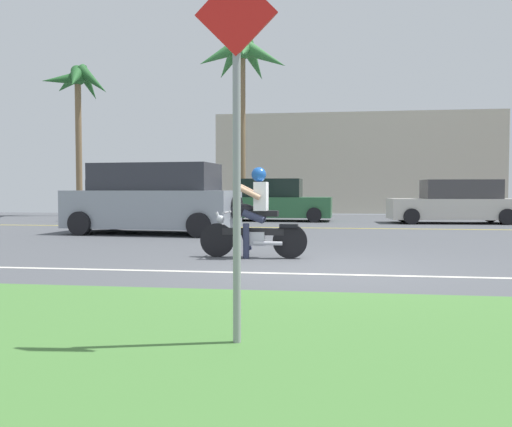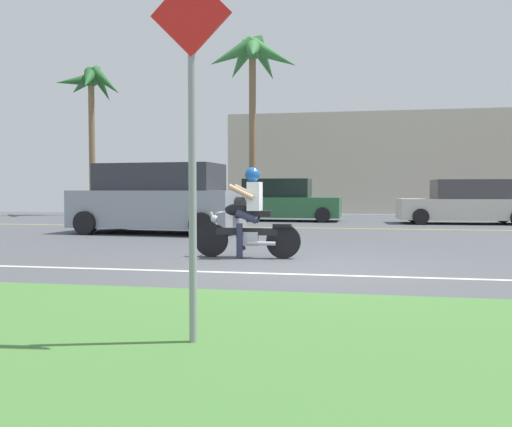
# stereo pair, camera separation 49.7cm
# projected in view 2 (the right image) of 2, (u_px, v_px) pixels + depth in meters

# --- Properties ---
(ground) EXTENTS (56.00, 30.00, 0.04)m
(ground) POSITION_uv_depth(u_px,v_px,m) (316.00, 249.00, 11.14)
(ground) COLOR #4C4F54
(grass_median) EXTENTS (56.00, 3.80, 0.06)m
(grass_median) POSITION_uv_depth(u_px,v_px,m) (260.00, 342.00, 4.15)
(grass_median) COLOR #477A38
(grass_median) RESTS_ON ground
(lane_line_near) EXTENTS (50.40, 0.12, 0.01)m
(lane_line_near) POSITION_uv_depth(u_px,v_px,m) (301.00, 274.00, 7.61)
(lane_line_near) COLOR silver
(lane_line_near) RESTS_ON ground
(lane_line_far) EXTENTS (50.40, 0.12, 0.01)m
(lane_line_far) POSITION_uv_depth(u_px,v_px,m) (328.00, 228.00, 16.70)
(lane_line_far) COLOR yellow
(lane_line_far) RESTS_ON ground
(motorcyclist) EXTENTS (1.94, 0.63, 1.62)m
(motorcyclist) POSITION_uv_depth(u_px,v_px,m) (248.00, 220.00, 9.48)
(motorcyclist) COLOR black
(motorcyclist) RESTS_ON ground
(suv_nearby) EXTENTS (4.91, 2.48, 1.94)m
(suv_nearby) POSITION_uv_depth(u_px,v_px,m) (159.00, 200.00, 14.82)
(suv_nearby) COLOR #8C939E
(suv_nearby) RESTS_ON ground
(parked_car_0) EXTENTS (4.41, 2.06, 1.59)m
(parked_car_0) POSITION_uv_depth(u_px,v_px,m) (139.00, 202.00, 20.95)
(parked_car_0) COLOR #8C939E
(parked_car_0) RESTS_ON ground
(parked_car_1) EXTENTS (4.44, 2.02, 1.64)m
(parked_car_1) POSITION_uv_depth(u_px,v_px,m) (282.00, 201.00, 20.71)
(parked_car_1) COLOR #2D663D
(parked_car_1) RESTS_ON ground
(parked_car_2) EXTENTS (4.58, 1.99, 1.58)m
(parked_car_2) POSITION_uv_depth(u_px,v_px,m) (466.00, 203.00, 18.90)
(parked_car_2) COLOR beige
(parked_car_2) RESTS_ON ground
(palm_tree_0) EXTENTS (4.15, 4.09, 8.11)m
(palm_tree_0) POSITION_uv_depth(u_px,v_px,m) (253.00, 63.00, 23.37)
(palm_tree_0) COLOR brown
(palm_tree_0) RESTS_ON ground
(palm_tree_1) EXTENTS (3.20, 3.23, 7.10)m
(palm_tree_1) POSITION_uv_depth(u_px,v_px,m) (91.00, 91.00, 24.96)
(palm_tree_1) COLOR brown
(palm_tree_1) RESTS_ON ground
(street_sign) EXTENTS (0.62, 0.06, 2.83)m
(street_sign) POSITION_uv_depth(u_px,v_px,m) (192.00, 124.00, 3.97)
(street_sign) COLOR gray
(street_sign) RESTS_ON ground
(building_far) EXTENTS (14.56, 4.00, 5.15)m
(building_far) POSITION_uv_depth(u_px,v_px,m) (368.00, 164.00, 28.44)
(building_far) COLOR beige
(building_far) RESTS_ON ground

